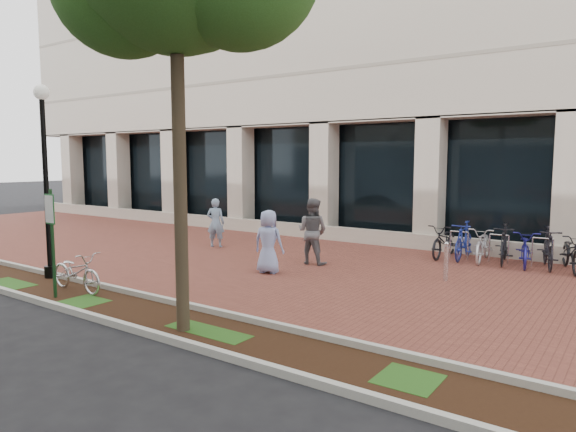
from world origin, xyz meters
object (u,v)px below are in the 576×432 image
Objects in this scene: locked_bicycle at (77,272)px; bollard at (446,261)px; pedestrian_right at (269,242)px; parking_sign at (51,229)px; pedestrian_left at (216,223)px; lamppost at (45,171)px; pedestrian_mid at (312,231)px; bike_rack_cluster at (504,245)px.

bollard is (6.29, 5.60, 0.04)m from locked_bicycle.
pedestrian_right is 4.35m from bollard.
parking_sign is 1.41× the size of pedestrian_left.
pedestrian_mid is (4.31, 5.11, -1.69)m from lamppost.
pedestrian_right is 0.38× the size of bike_rack_cluster.
pedestrian_mid is at bearing -150.22° from bike_rack_cluster.
locked_bicycle is at bearing 100.71° from parking_sign.
parking_sign is at bearing -170.26° from locked_bicycle.
pedestrian_mid is at bearing 68.79° from parking_sign.
pedestrian_left is (-1.59, 6.58, -0.65)m from parking_sign.
pedestrian_mid is 1.64m from pedestrian_right.
locked_bicycle is 11.02m from bike_rack_cluster.
locked_bicycle is 0.93× the size of pedestrian_mid.
lamppost is 2.74× the size of locked_bicycle.
bike_rack_cluster is at bearing 77.68° from bollard.
bike_rack_cluster is at bearing 171.07° from pedestrian_left.
locked_bicycle is 6.20m from pedestrian_left.
pedestrian_left reaches higher than bollard.
pedestrian_left is 1.70× the size of bollard.
bollard is (6.19, 6.18, -0.98)m from parking_sign.
bike_rack_cluster is at bearing -38.87° from locked_bicycle.
pedestrian_mid reaches higher than pedestrian_left.
bollard is (8.01, 5.21, -2.12)m from lamppost.
locked_bicycle is 4.53m from pedestrian_right.
lamppost reaches higher than locked_bicycle.
pedestrian_right is at bearing 64.83° from parking_sign.
locked_bicycle is at bearing -134.44° from bike_rack_cluster.
lamppost is at bearing 45.55° from pedestrian_mid.
bike_rack_cluster is at bearing 43.37° from lamppost.
parking_sign is 6.60m from pedestrian_mid.
parking_sign is 2.39× the size of bollard.
pedestrian_mid is (2.50, 6.08, -0.55)m from parking_sign.
pedestrian_mid is (4.08, -0.50, 0.10)m from pedestrian_left.
bike_rack_cluster is (6.83, 9.14, -0.94)m from parking_sign.
pedestrian_right is 1.70× the size of bollard.
pedestrian_mid is 5.32m from bike_rack_cluster.
parking_sign is 5.03m from pedestrian_right.
pedestrian_right is at bearing -140.16° from bike_rack_cluster.
pedestrian_right is at bearing 41.01° from lamppost.
parking_sign is 0.54× the size of bike_rack_cluster.
lamppost is 2.86× the size of pedestrian_right.
locked_bicycle is at bearing 48.04° from pedestrian_right.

